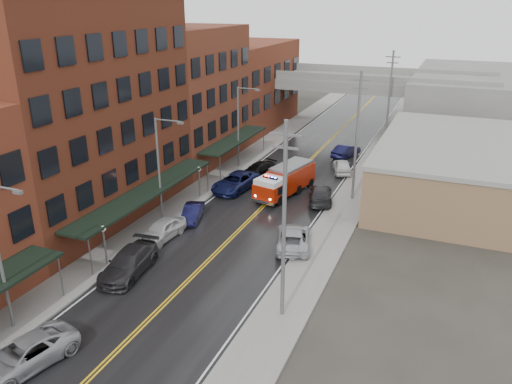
% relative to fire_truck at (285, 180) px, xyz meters
% --- Properties ---
extents(road, '(11.00, 160.00, 0.02)m').
position_rel_fire_truck_xyz_m(road, '(-0.81, -3.89, -1.50)').
color(road, black).
rests_on(road, ground).
extents(sidewalk_left, '(3.00, 160.00, 0.15)m').
position_rel_fire_truck_xyz_m(sidewalk_left, '(-8.11, -3.89, -1.43)').
color(sidewalk_left, slate).
rests_on(sidewalk_left, ground).
extents(sidewalk_right, '(3.00, 160.00, 0.15)m').
position_rel_fire_truck_xyz_m(sidewalk_right, '(6.49, -3.89, -1.43)').
color(sidewalk_right, slate).
rests_on(sidewalk_right, ground).
extents(curb_left, '(0.30, 160.00, 0.15)m').
position_rel_fire_truck_xyz_m(curb_left, '(-6.46, -3.89, -1.43)').
color(curb_left, gray).
rests_on(curb_left, ground).
extents(curb_right, '(0.30, 160.00, 0.15)m').
position_rel_fire_truck_xyz_m(curb_right, '(4.84, -3.89, -1.43)').
color(curb_right, gray).
rests_on(curb_right, ground).
extents(brick_building_b, '(9.00, 20.00, 18.00)m').
position_rel_fire_truck_xyz_m(brick_building_b, '(-14.11, -10.89, 7.49)').
color(brick_building_b, '#582417').
rests_on(brick_building_b, ground).
extents(brick_building_c, '(9.00, 15.00, 15.00)m').
position_rel_fire_truck_xyz_m(brick_building_c, '(-14.11, 6.61, 5.99)').
color(brick_building_c, brown).
rests_on(brick_building_c, ground).
extents(brick_building_far, '(9.00, 20.00, 12.00)m').
position_rel_fire_truck_xyz_m(brick_building_far, '(-14.11, 24.11, 4.49)').
color(brick_building_far, brown).
rests_on(brick_building_far, ground).
extents(tan_building, '(14.00, 22.00, 5.00)m').
position_rel_fire_truck_xyz_m(tan_building, '(15.19, 6.11, 0.99)').
color(tan_building, '#856448').
rests_on(tan_building, ground).
extents(right_far_block, '(18.00, 30.00, 8.00)m').
position_rel_fire_truck_xyz_m(right_far_block, '(17.19, 36.11, 2.49)').
color(right_far_block, slate).
rests_on(right_far_block, ground).
extents(awning_1, '(2.60, 18.00, 3.09)m').
position_rel_fire_truck_xyz_m(awning_1, '(-8.30, -10.89, 1.48)').
color(awning_1, black).
rests_on(awning_1, ground).
extents(awning_2, '(2.60, 13.00, 3.09)m').
position_rel_fire_truck_xyz_m(awning_2, '(-8.30, 6.61, 1.48)').
color(awning_2, black).
rests_on(awning_2, ground).
extents(globe_lamp_1, '(0.44, 0.44, 3.12)m').
position_rel_fire_truck_xyz_m(globe_lamp_1, '(-7.21, -17.89, 0.80)').
color(globe_lamp_1, '#59595B').
rests_on(globe_lamp_1, ground).
extents(globe_lamp_2, '(0.44, 0.44, 3.12)m').
position_rel_fire_truck_xyz_m(globe_lamp_2, '(-7.21, -3.89, 0.80)').
color(globe_lamp_2, '#59595B').
rests_on(globe_lamp_2, ground).
extents(street_lamp_0, '(2.64, 0.22, 9.00)m').
position_rel_fire_truck_xyz_m(street_lamp_0, '(-7.36, -25.89, 3.68)').
color(street_lamp_0, '#59595B').
rests_on(street_lamp_0, ground).
extents(street_lamp_1, '(2.64, 0.22, 9.00)m').
position_rel_fire_truck_xyz_m(street_lamp_1, '(-7.36, -9.89, 3.68)').
color(street_lamp_1, '#59595B').
rests_on(street_lamp_1, ground).
extents(street_lamp_2, '(2.64, 0.22, 9.00)m').
position_rel_fire_truck_xyz_m(street_lamp_2, '(-7.36, 6.11, 3.68)').
color(street_lamp_2, '#59595B').
rests_on(street_lamp_2, ground).
extents(utility_pole_0, '(1.80, 0.24, 12.00)m').
position_rel_fire_truck_xyz_m(utility_pole_0, '(6.39, -18.89, 4.80)').
color(utility_pole_0, '#59595B').
rests_on(utility_pole_0, ground).
extents(utility_pole_1, '(1.80, 0.24, 12.00)m').
position_rel_fire_truck_xyz_m(utility_pole_1, '(6.39, 1.11, 4.80)').
color(utility_pole_1, '#59595B').
rests_on(utility_pole_1, ground).
extents(utility_pole_2, '(1.80, 0.24, 12.00)m').
position_rel_fire_truck_xyz_m(utility_pole_2, '(6.39, 21.11, 4.80)').
color(utility_pole_2, '#59595B').
rests_on(utility_pole_2, ground).
extents(overpass, '(40.00, 10.00, 7.50)m').
position_rel_fire_truck_xyz_m(overpass, '(-0.81, 28.11, 4.48)').
color(overpass, slate).
rests_on(overpass, ground).
extents(fire_truck, '(4.35, 7.98, 2.79)m').
position_rel_fire_truck_xyz_m(fire_truck, '(0.00, 0.00, 0.00)').
color(fire_truck, '#A11C07').
rests_on(fire_truck, ground).
extents(parked_car_left_2, '(3.81, 5.93, 1.52)m').
position_rel_fire_truck_xyz_m(parked_car_left_2, '(-4.41, -28.09, -0.75)').
color(parked_car_left_2, gray).
rests_on(parked_car_left_2, ground).
extents(parked_car_left_3, '(3.01, 6.00, 1.67)m').
position_rel_fire_truck_xyz_m(parked_car_left_3, '(-5.06, -18.19, -0.67)').
color(parked_car_left_3, '#242326').
rests_on(parked_car_left_3, ground).
extents(parked_car_left_4, '(2.27, 4.76, 1.57)m').
position_rel_fire_truck_xyz_m(parked_car_left_4, '(-5.81, -12.69, -0.72)').
color(parked_car_left_4, '#BDBDBD').
rests_on(parked_car_left_4, ground).
extents(parked_car_left_5, '(2.44, 4.24, 1.32)m').
position_rel_fire_truck_xyz_m(parked_car_left_5, '(-5.38, -8.63, -0.85)').
color(parked_car_left_5, black).
rests_on(parked_car_left_5, ground).
extents(parked_car_left_6, '(3.51, 6.30, 1.67)m').
position_rel_fire_truck_xyz_m(parked_car_left_6, '(-4.92, -0.69, -0.68)').
color(parked_car_left_6, '#111741').
rests_on(parked_car_left_6, ground).
extents(parked_car_left_7, '(3.29, 5.01, 1.35)m').
position_rel_fire_truck_xyz_m(parked_car_left_7, '(-4.49, 4.24, -0.84)').
color(parked_car_left_7, black).
rests_on(parked_car_left_7, ground).
extents(parked_car_right_0, '(3.95, 5.89, 1.50)m').
position_rel_fire_truck_xyz_m(parked_car_right_0, '(4.19, -10.09, -0.76)').
color(parked_car_right_0, '#A6A8AE').
rests_on(parked_car_right_0, ground).
extents(parked_car_right_1, '(3.41, 5.63, 1.52)m').
position_rel_fire_truck_xyz_m(parked_car_right_1, '(3.69, -0.47, -0.75)').
color(parked_car_right_1, black).
rests_on(parked_car_right_1, ground).
extents(parked_car_right_2, '(3.09, 4.78, 1.51)m').
position_rel_fire_truck_xyz_m(parked_car_right_2, '(3.68, 8.52, -0.75)').
color(parked_car_right_2, silver).
rests_on(parked_car_right_2, ground).
extents(parked_car_right_3, '(2.85, 4.86, 1.51)m').
position_rel_fire_truck_xyz_m(parked_car_right_3, '(2.79, 14.44, -0.75)').
color(parked_car_right_3, black).
rests_on(parked_car_right_3, ground).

